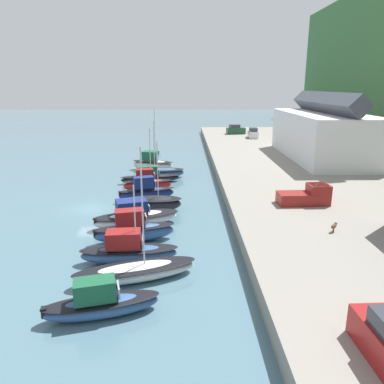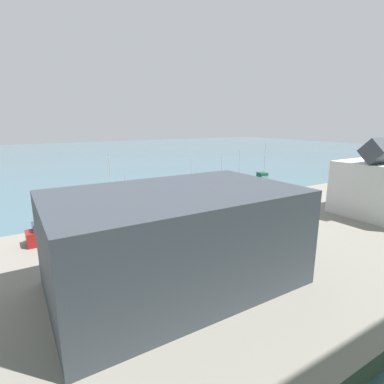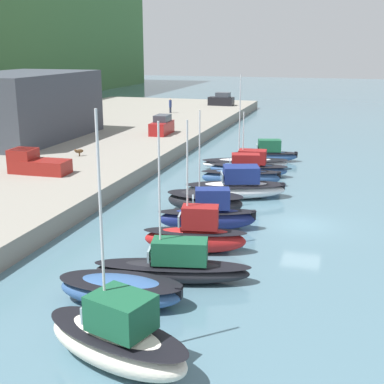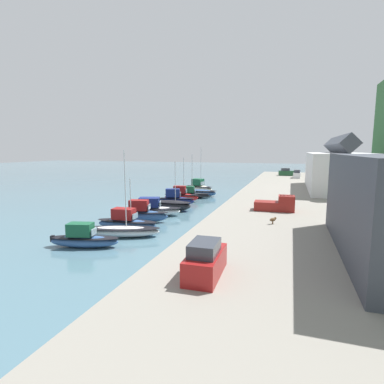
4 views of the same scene
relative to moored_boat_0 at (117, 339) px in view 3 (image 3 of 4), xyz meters
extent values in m
plane|color=slate|center=(17.83, -5.00, -1.06)|extent=(320.00, 320.00, 0.00)
cube|color=#3D424C|center=(34.69, 26.55, 3.78)|extent=(17.25, 10.57, 7.02)
cube|color=slate|center=(34.69, 21.33, 3.78)|extent=(16.39, 0.10, 4.21)
ellipsoid|color=white|center=(0.01, 0.04, -0.29)|extent=(3.94, 6.47, 1.54)
ellipsoid|color=black|center=(0.01, 0.04, 0.25)|extent=(4.06, 6.61, 0.12)
cube|color=#195638|center=(-0.08, -0.25, 1.13)|extent=(2.22, 2.53, 1.29)
cube|color=#8CA5B2|center=(0.29, 0.91, 0.93)|extent=(1.46, 0.54, 0.64)
cylinder|color=silver|center=(0.15, 0.48, 4.34)|extent=(0.10, 0.10, 7.71)
ellipsoid|color=#33568E|center=(4.41, 1.82, -0.42)|extent=(2.59, 5.79, 1.27)
ellipsoid|color=black|center=(4.41, 1.82, 0.02)|extent=(2.69, 5.91, 0.12)
cube|color=black|center=(4.55, -0.87, -0.17)|extent=(0.37, 0.30, 0.56)
ellipsoid|color=black|center=(7.31, 0.36, -0.55)|extent=(3.12, 7.75, 1.02)
ellipsoid|color=black|center=(7.31, 0.36, -0.19)|extent=(3.22, 7.92, 0.12)
cube|color=#195638|center=(7.39, -0.01, 0.54)|extent=(1.73, 2.85, 1.16)
cube|color=#8CA5B2|center=(7.09, 1.44, 0.37)|extent=(1.09, 0.32, 0.58)
cylinder|color=silver|center=(7.19, 0.92, 3.40)|extent=(0.10, 0.10, 6.88)
ellipsoid|color=red|center=(11.32, 0.37, -0.34)|extent=(2.47, 5.85, 1.44)
ellipsoid|color=black|center=(11.32, 0.37, 0.16)|extent=(2.55, 5.98, 0.12)
cube|color=maroon|center=(11.37, 0.09, 1.01)|extent=(1.44, 2.15, 1.26)
cube|color=#8CA5B2|center=(11.16, 1.22, 0.82)|extent=(0.99, 0.28, 0.63)
cylinder|color=silver|center=(11.24, 0.79, 3.37)|extent=(0.10, 0.10, 5.99)
ellipsoid|color=navy|center=(15.08, 0.66, -0.35)|extent=(3.14, 6.21, 1.43)
ellipsoid|color=black|center=(15.08, 0.66, 0.15)|extent=(3.23, 6.34, 0.12)
cube|color=navy|center=(15.17, 0.37, 1.00)|extent=(1.65, 2.34, 1.26)
cube|color=#8CA5B2|center=(14.82, 1.53, 0.81)|extent=(0.97, 0.38, 0.63)
cube|color=black|center=(15.91, -2.09, -0.06)|extent=(0.43, 0.37, 0.56)
ellipsoid|color=black|center=(18.61, 1.78, -0.31)|extent=(2.46, 5.38, 1.50)
ellipsoid|color=black|center=(18.61, 1.78, 0.22)|extent=(2.56, 5.48, 0.12)
cylinder|color=silver|center=(18.62, 2.18, 3.23)|extent=(0.10, 0.10, 5.56)
ellipsoid|color=white|center=(22.74, 0.47, -0.44)|extent=(4.56, 7.82, 1.25)
ellipsoid|color=black|center=(22.74, 0.47, 0.00)|extent=(4.69, 7.99, 0.12)
cube|color=navy|center=(22.86, 0.12, 0.79)|extent=(2.48, 3.03, 1.21)
cube|color=#8CA5B2|center=(22.40, 1.50, 0.61)|extent=(1.52, 0.59, 0.61)
cube|color=black|center=(23.86, -2.89, -0.19)|extent=(0.43, 0.38, 0.56)
ellipsoid|color=#33568E|center=(26.24, 0.77, -0.34)|extent=(3.02, 6.61, 1.45)
ellipsoid|color=black|center=(26.24, 0.77, 0.17)|extent=(3.11, 6.75, 0.12)
cube|color=maroon|center=(26.31, 0.46, 1.02)|extent=(1.69, 2.46, 1.26)
cube|color=#8CA5B2|center=(26.02, 1.70, 0.83)|extent=(1.08, 0.34, 0.63)
cube|color=black|center=(26.92, -2.19, -0.05)|extent=(0.41, 0.35, 0.56)
ellipsoid|color=#33568E|center=(29.87, 0.87, -0.48)|extent=(2.40, 6.93, 1.17)
ellipsoid|color=black|center=(29.87, 0.87, -0.07)|extent=(2.49, 7.07, 0.12)
cube|color=maroon|center=(29.90, 0.54, 0.70)|extent=(1.59, 2.48, 1.19)
cube|color=#8CA5B2|center=(29.79, 1.87, 0.53)|extent=(1.27, 0.20, 0.60)
cylinder|color=silver|center=(29.83, 1.38, 2.36)|extent=(0.10, 0.10, 4.51)
ellipsoid|color=silver|center=(32.42, 1.66, -0.54)|extent=(4.28, 8.12, 1.05)
ellipsoid|color=black|center=(32.42, 1.66, -0.17)|extent=(4.41, 8.30, 0.12)
cylinder|color=silver|center=(32.25, 2.22, 3.81)|extent=(0.10, 0.10, 7.64)
ellipsoid|color=#33568E|center=(36.35, 0.33, -0.54)|extent=(3.16, 6.43, 1.05)
ellipsoid|color=black|center=(36.35, 0.33, -0.17)|extent=(3.25, 6.57, 0.12)
cube|color=#195638|center=(36.43, 0.03, 0.57)|extent=(1.74, 2.42, 1.16)
cube|color=#8CA5B2|center=(36.12, 1.23, 0.40)|extent=(1.10, 0.38, 0.58)
cube|color=black|center=(37.09, -2.53, -0.33)|extent=(0.42, 0.36, 0.56)
cube|color=maroon|center=(41.72, 13.19, 0.97)|extent=(4.26, 1.93, 1.40)
cube|color=#333842|center=(42.04, 13.20, 2.05)|extent=(2.36, 1.60, 0.76)
cube|color=black|center=(72.73, 13.67, 0.97)|extent=(1.98, 4.27, 1.40)
cube|color=#333842|center=(72.72, 13.35, 2.05)|extent=(1.63, 2.37, 0.76)
cube|color=maroon|center=(20.77, 15.37, 0.82)|extent=(2.12, 3.58, 1.10)
cube|color=maroon|center=(20.70, 17.40, 1.22)|extent=(1.96, 1.96, 1.90)
cube|color=#2D333D|center=(20.70, 17.40, 1.92)|extent=(1.86, 1.68, 0.50)
cylinder|color=#232838|center=(60.58, 18.55, 0.70)|extent=(0.32, 0.32, 0.85)
cylinder|color=navy|center=(60.58, 18.55, 1.65)|extent=(0.40, 0.40, 1.05)
sphere|color=tan|center=(60.58, 18.55, 2.29)|extent=(0.24, 0.24, 0.24)
cylinder|color=brown|center=(27.74, 16.23, 0.41)|extent=(0.12, 0.12, 0.28)
ellipsoid|color=brown|center=(27.74, 16.23, 0.73)|extent=(0.80, 0.76, 0.36)
sphere|color=brown|center=(27.48, 16.47, 0.84)|extent=(0.22, 0.22, 0.22)
camera|label=1|loc=(54.28, 4.93, 11.11)|focal=35.00mm
camera|label=2|loc=(44.25, 44.33, 11.88)|focal=28.00mm
camera|label=3|loc=(-15.57, -7.43, 10.18)|focal=50.00mm
camera|label=4|loc=(58.03, 17.74, 7.66)|focal=28.00mm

